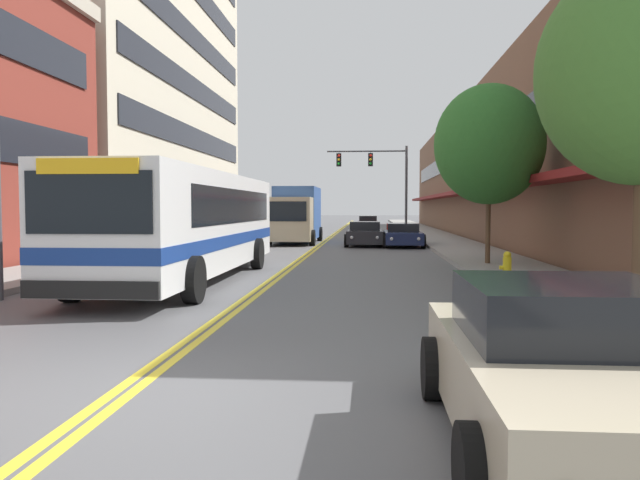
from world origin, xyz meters
TOP-DOWN VIEW (x-y plane):
  - ground_plane at (0.00, 37.00)m, footprint 240.00×240.00m
  - sidewalk_left at (-6.99, 37.00)m, footprint 2.97×106.00m
  - sidewalk_right at (6.99, 37.00)m, footprint 2.97×106.00m
  - centre_line at (0.00, 37.00)m, footprint 0.34×106.00m
  - office_tower_left at (-14.71, 33.34)m, footprint 12.08×26.86m
  - storefront_row_right at (12.70, 37.00)m, footprint 9.10×68.00m
  - city_bus at (-2.32, 10.25)m, footprint 2.94×12.07m
  - car_black_parked_left_near at (-4.43, 28.28)m, footprint 2.20×4.45m
  - car_white_parked_left_mid at (-4.42, 21.39)m, footprint 1.99×4.69m
  - car_champagne_parked_right_foreground at (4.31, -1.32)m, footprint 2.21×4.30m
  - car_navy_parked_right_mid at (4.32, 25.64)m, footprint 2.09×4.72m
  - car_charcoal_moving_lead at (2.39, 26.02)m, footprint 2.05×4.21m
  - car_red_moving_second at (2.49, 47.26)m, footprint 1.99×4.70m
  - box_truck at (-1.50, 28.40)m, footprint 2.59×6.95m
  - traffic_signal_mast at (3.27, 37.81)m, footprint 5.69×0.38m
  - street_lamp_left_near at (-4.97, 6.21)m, footprint 2.29×0.28m
  - street_tree_right_mid at (6.53, 14.38)m, footprint 3.58×3.58m
  - fire_hydrant at (5.95, 8.74)m, footprint 0.28×0.20m

SIDE VIEW (x-z plane):
  - ground_plane at x=0.00m, z-range 0.00..0.00m
  - centre_line at x=0.00m, z-range 0.00..0.01m
  - sidewalk_left at x=-6.99m, z-range 0.00..0.16m
  - sidewalk_right at x=6.99m, z-range 0.00..0.16m
  - fire_hydrant at x=5.95m, z-range 0.16..0.94m
  - car_navy_parked_right_mid at x=4.32m, z-range -0.02..1.16m
  - car_white_parked_left_mid at x=-4.42m, z-range -0.04..1.19m
  - car_charcoal_moving_lead at x=2.39m, z-range -0.03..1.23m
  - car_red_moving_second at x=2.49m, z-range -0.04..1.25m
  - car_black_parked_left_near at x=-4.43m, z-range -0.04..1.26m
  - car_champagne_parked_right_foreground at x=4.31m, z-range -0.05..1.32m
  - box_truck at x=-1.50m, z-range 0.03..3.19m
  - city_bus at x=-2.32m, z-range 0.20..3.10m
  - street_tree_right_mid at x=6.53m, z-range 1.13..7.00m
  - street_lamp_left_near at x=-4.97m, z-range 0.74..8.13m
  - traffic_signal_mast at x=3.27m, z-range 1.34..7.67m
  - storefront_row_right at x=12.70m, z-range 0.00..9.03m
  - office_tower_left at x=-14.71m, z-range 0.00..22.61m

